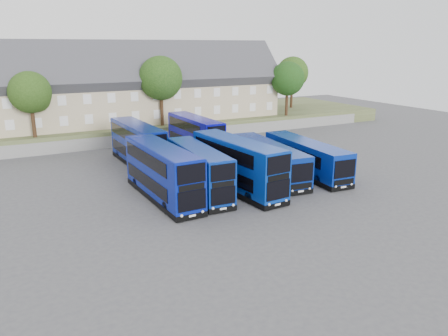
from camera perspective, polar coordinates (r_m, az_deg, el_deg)
The scene contains 15 objects.
ground at distance 37.00m, azimuth 2.62°, elevation -3.90°, with size 120.00×120.00×0.00m, color #46464B.
retaining_wall at distance 58.06m, azimuth -9.36°, elevation 3.91°, with size 70.00×0.40×1.50m, color slate.
earth_bank at distance 67.43m, azimuth -12.08°, elevation 5.61°, with size 80.00×20.00×2.00m, color #4A522E.
terrace_row at distance 62.11m, azimuth -14.05°, elevation 9.87°, with size 48.00×10.40×11.20m.
dd_front_left at distance 36.44m, azimuth -8.03°, elevation -0.72°, with size 3.01×11.32×4.46m.
dd_front_mid at distance 37.38m, azimuth -3.31°, elevation -0.48°, with size 2.92×10.37×4.07m.
dd_front_right at distance 38.28m, azimuth 1.78°, elevation 0.26°, with size 3.56×11.51×4.50m.
dd_rear_left at distance 47.41m, azimuth -11.20°, elevation 2.93°, with size 2.94×11.20×4.42m.
dd_rear_right at distance 51.81m, azimuth -3.78°, elevation 4.20°, with size 2.74×10.85×4.29m.
coach_east_a at distance 42.52m, azimuth 5.83°, elevation 0.93°, with size 3.72×12.28×3.31m.
coach_east_b at distance 44.13m, azimuth 10.61°, elevation 1.28°, with size 3.36×12.22×3.30m.
tree_west at distance 55.57m, azimuth -23.85°, elevation 8.85°, with size 4.80×4.80×7.65m.
tree_mid at distance 59.25m, azimuth -8.17°, elevation 11.34°, with size 5.76×5.76×9.18m.
tree_east at distance 68.20m, azimuth 8.35°, elevation 11.31°, with size 5.12×5.12×8.16m.
tree_far at distance 77.35m, azimuth 8.96°, elevation 12.04°, with size 5.44×5.44×8.67m.
Camera 1 is at (-17.61, -30.09, 12.38)m, focal length 35.00 mm.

